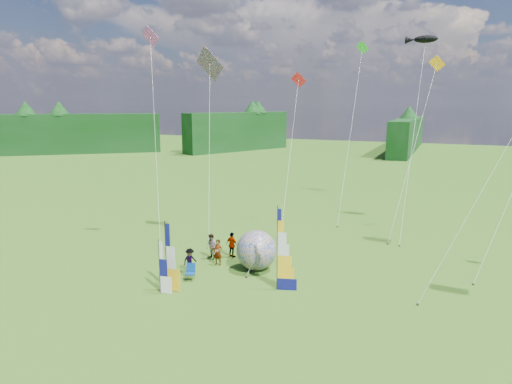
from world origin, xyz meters
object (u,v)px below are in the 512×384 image
at_px(spectator_b, 211,247).
at_px(kite_whale, 414,125).
at_px(feather_banner_main, 277,250).
at_px(camp_chair, 190,272).
at_px(side_banner_left, 166,257).
at_px(spectator_a, 218,252).
at_px(side_banner_far, 160,267).
at_px(spectator_d, 232,245).
at_px(spectator_c, 190,260).
at_px(bol_inflatable, 256,250).

relative_size(spectator_b, kite_whale, 0.10).
distance_m(feather_banner_main, camp_chair, 5.73).
height_order(side_banner_left, spectator_b, side_banner_left).
bearing_deg(kite_whale, spectator_a, -101.92).
bearing_deg(side_banner_left, feather_banner_main, 22.09).
relative_size(side_banner_far, spectator_d, 1.70).
bearing_deg(spectator_b, spectator_d, 69.80).
height_order(feather_banner_main, side_banner_left, feather_banner_main).
distance_m(feather_banner_main, side_banner_far, 6.74).
distance_m(side_banner_left, camp_chair, 2.35).
bearing_deg(kite_whale, spectator_d, -104.98).
relative_size(spectator_c, camp_chair, 1.51).
xyz_separation_m(spectator_b, spectator_c, (-0.09, -2.67, -0.11)).
height_order(side_banner_far, camp_chair, side_banner_far).
xyz_separation_m(spectator_a, spectator_b, (-0.97, 0.84, 0.02)).
xyz_separation_m(side_banner_far, spectator_a, (0.87, 5.37, -0.66)).
bearing_deg(spectator_d, side_banner_left, 98.71).
relative_size(side_banner_far, bol_inflatable, 1.18).
height_order(spectator_a, spectator_b, spectator_b).
distance_m(spectator_d, camp_chair, 4.87).
xyz_separation_m(side_banner_left, spectator_c, (-0.29, 3.01, -1.21)).
xyz_separation_m(spectator_c, spectator_d, (1.23, 3.59, 0.12)).
distance_m(feather_banner_main, spectator_b, 6.95).
relative_size(spectator_a, kite_whale, 0.10).
distance_m(bol_inflatable, spectator_d, 2.95).
bearing_deg(spectator_d, camp_chair, 101.35).
bearing_deg(spectator_c, spectator_a, -8.96).
distance_m(side_banner_far, spectator_c, 3.62).
relative_size(bol_inflatable, spectator_b, 1.46).
xyz_separation_m(side_banner_left, side_banner_far, (-0.10, -0.53, -0.46)).
xyz_separation_m(camp_chair, kite_whale, (11.06, 17.81, 8.36)).
relative_size(spectator_b, spectator_d, 0.99).
xyz_separation_m(bol_inflatable, spectator_a, (-2.67, -0.23, -0.43)).
xyz_separation_m(feather_banner_main, spectator_b, (-6.03, 3.12, -1.52)).
relative_size(feather_banner_main, spectator_b, 2.71).
height_order(side_banner_left, kite_whale, kite_whale).
bearing_deg(side_banner_far, spectator_d, 74.90).
height_order(feather_banner_main, side_banner_far, feather_banner_main).
xyz_separation_m(bol_inflatable, spectator_d, (-2.50, 1.53, -0.40)).
bearing_deg(side_banner_left, side_banner_far, -102.14).
xyz_separation_m(spectator_c, kite_whale, (11.83, 16.57, 8.10)).
bearing_deg(kite_whale, spectator_b, -105.95).
distance_m(spectator_a, spectator_d, 1.77).
distance_m(spectator_b, camp_chair, 3.99).
bearing_deg(side_banner_left, spectator_b, 90.40).
relative_size(side_banner_left, spectator_d, 2.21).
distance_m(side_banner_far, kite_whale, 24.37).
bearing_deg(bol_inflatable, spectator_a, -174.99).
bearing_deg(spectator_a, bol_inflatable, 5.51).
distance_m(spectator_c, spectator_d, 3.80).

